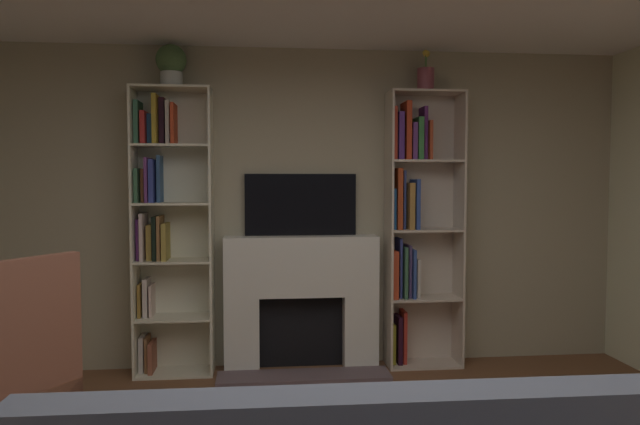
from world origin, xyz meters
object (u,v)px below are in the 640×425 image
(bookshelf_right, at_px, (414,222))
(vase_with_flowers, at_px, (426,78))
(fireplace, at_px, (301,298))
(armchair, at_px, (5,377))
(tv, at_px, (301,205))
(bookshelf_left, at_px, (165,222))
(potted_plant, at_px, (171,64))

(bookshelf_right, distance_m, vase_with_flowers, 1.19)
(fireplace, distance_m, vase_with_flowers, 2.08)
(vase_with_flowers, height_order, armchair, vase_with_flowers)
(tv, bearing_deg, fireplace, -90.00)
(fireplace, distance_m, bookshelf_right, 1.13)
(bookshelf_left, distance_m, potted_plant, 1.25)
(bookshelf_left, distance_m, bookshelf_right, 2.04)
(bookshelf_right, relative_size, vase_with_flowers, 6.77)
(tv, relative_size, vase_with_flowers, 2.74)
(fireplace, distance_m, bookshelf_left, 1.26)
(bookshelf_right, xyz_separation_m, potted_plant, (-1.97, -0.04, 1.26))
(bookshelf_left, xyz_separation_m, bookshelf_right, (2.04, 0.00, -0.01))
(potted_plant, bearing_deg, vase_with_flowers, -0.01)
(bookshelf_right, bearing_deg, fireplace, -179.61)
(tv, bearing_deg, bookshelf_left, -175.61)
(tv, distance_m, bookshelf_right, 0.96)
(bookshelf_right, height_order, potted_plant, potted_plant)
(potted_plant, distance_m, vase_with_flowers, 2.05)
(tv, bearing_deg, potted_plant, -173.30)
(armchair, bearing_deg, bookshelf_right, 35.42)
(vase_with_flowers, bearing_deg, bookshelf_right, 152.02)
(fireplace, height_order, bookshelf_left, bookshelf_left)
(fireplace, distance_m, potted_plant, 2.14)
(tv, xyz_separation_m, bookshelf_right, (0.95, -0.08, -0.14))
(bookshelf_right, bearing_deg, potted_plant, -178.83)
(tv, distance_m, bookshelf_left, 1.10)
(vase_with_flowers, bearing_deg, tv, 173.29)
(fireplace, height_order, tv, tv)
(bookshelf_right, height_order, armchair, bookshelf_right)
(potted_plant, bearing_deg, bookshelf_right, 1.17)
(fireplace, xyz_separation_m, tv, (0.00, 0.09, 0.77))
(fireplace, xyz_separation_m, bookshelf_right, (0.95, 0.01, 0.63))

